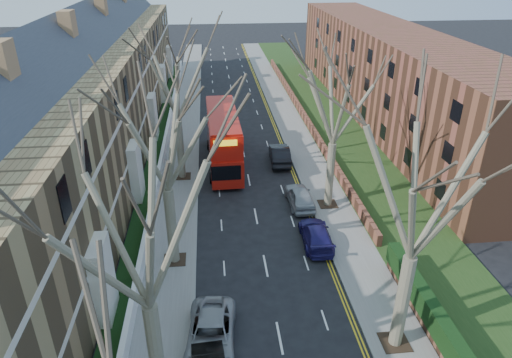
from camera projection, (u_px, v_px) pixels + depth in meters
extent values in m
cube|color=slate|center=(184.00, 132.00, 49.43)|extent=(3.00, 102.00, 0.12)
cube|color=slate|center=(293.00, 128.00, 50.51)|extent=(3.00, 102.00, 0.12)
cube|color=olive|center=(86.00, 115.00, 39.39)|extent=(9.00, 78.00, 10.00)
cube|color=#31353D|center=(73.00, 44.00, 36.69)|extent=(4.67, 78.00, 4.67)
cube|color=silver|center=(140.00, 129.00, 40.47)|extent=(0.12, 78.00, 0.35)
cube|color=silver|center=(135.00, 91.00, 38.89)|extent=(0.12, 78.00, 0.35)
cube|color=brown|center=(387.00, 73.00, 52.88)|extent=(8.00, 54.00, 10.00)
cube|color=brown|center=(302.00, 112.00, 53.99)|extent=(0.35, 54.00, 0.90)
cube|color=white|center=(162.00, 158.00, 41.92)|extent=(0.30, 78.00, 1.00)
cube|color=#1D3714|center=(333.00, 126.00, 50.88)|extent=(6.00, 102.00, 0.06)
cylinder|color=#736A52|center=(156.00, 354.00, 18.93)|extent=(0.64, 0.64, 5.25)
cylinder|color=#736A52|center=(172.00, 226.00, 27.86)|extent=(0.64, 0.64, 5.07)
cube|color=#2D2116|center=(175.00, 260.00, 28.99)|extent=(1.40, 1.40, 0.05)
cylinder|color=#736A52|center=(180.00, 149.00, 38.47)|extent=(0.60, 0.60, 5.25)
cube|color=#2D2116|center=(183.00, 176.00, 39.65)|extent=(1.40, 1.40, 0.05)
cylinder|color=#736A52|center=(402.00, 302.00, 21.74)|extent=(0.64, 0.64, 5.25)
cube|color=#2D2116|center=(395.00, 342.00, 22.92)|extent=(1.40, 1.40, 0.05)
cylinder|color=#736A52|center=(330.00, 175.00, 34.22)|extent=(0.60, 0.60, 5.07)
cube|color=#2D2116|center=(328.00, 204.00, 35.35)|extent=(1.40, 1.40, 0.05)
cube|color=#A6140B|center=(224.00, 149.00, 41.66)|extent=(2.90, 11.63, 2.31)
cube|color=#A6140B|center=(223.00, 126.00, 40.66)|extent=(2.89, 11.05, 2.10)
cube|color=black|center=(223.00, 144.00, 41.44)|extent=(2.90, 10.71, 0.95)
cube|color=black|center=(223.00, 125.00, 40.61)|extent=(2.90, 10.48, 0.95)
imported|color=gray|center=(211.00, 334.00, 22.62)|extent=(2.78, 5.30, 1.42)
imported|color=navy|center=(316.00, 235.00, 30.58)|extent=(2.04, 4.70, 1.35)
imported|color=#969A9E|center=(300.00, 196.00, 35.16)|extent=(1.93, 4.49, 1.51)
imported|color=black|center=(280.00, 154.00, 42.25)|extent=(1.93, 4.96, 1.61)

